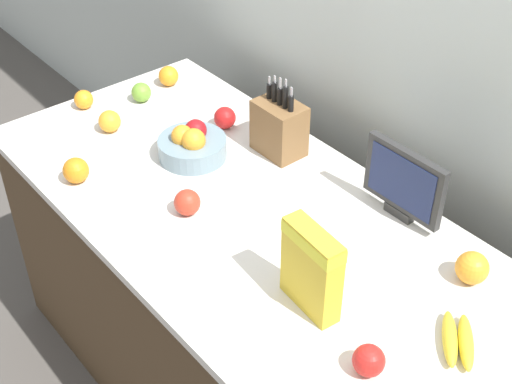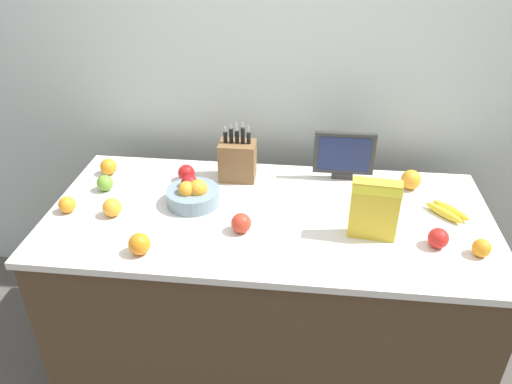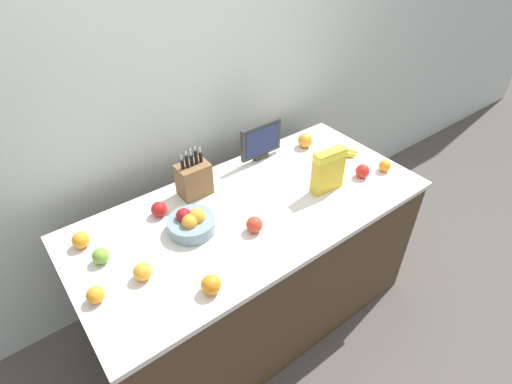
% 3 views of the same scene
% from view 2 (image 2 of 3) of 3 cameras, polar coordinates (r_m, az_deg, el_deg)
% --- Properties ---
extents(ground_plane, '(14.00, 14.00, 0.00)m').
position_cam_2_polar(ground_plane, '(2.68, 1.22, -18.33)').
color(ground_plane, '#514C47').
extents(wall_back, '(9.00, 0.06, 2.60)m').
position_cam_2_polar(wall_back, '(2.51, 2.98, 13.95)').
color(wall_back, silver).
rests_on(wall_back, ground_plane).
extents(counter, '(1.85, 0.87, 0.88)m').
position_cam_2_polar(counter, '(2.36, 1.34, -11.35)').
color(counter, '#4C3823').
rests_on(counter, ground_plane).
extents(knife_block, '(0.17, 0.12, 0.28)m').
position_cam_2_polar(knife_block, '(2.30, -2.13, 3.66)').
color(knife_block, brown).
rests_on(knife_block, counter).
extents(small_monitor, '(0.28, 0.03, 0.23)m').
position_cam_2_polar(small_monitor, '(2.32, 10.03, 4.24)').
color(small_monitor, '#2D2D2D').
rests_on(small_monitor, counter).
extents(cereal_box, '(0.19, 0.08, 0.24)m').
position_cam_2_polar(cereal_box, '(1.94, 13.39, -1.66)').
color(cereal_box, gold).
rests_on(cereal_box, counter).
extents(fruit_bowl, '(0.23, 0.23, 0.12)m').
position_cam_2_polar(fruit_bowl, '(2.15, -7.23, -0.22)').
color(fruit_bowl, gray).
rests_on(fruit_bowl, counter).
extents(banana_bunch, '(0.18, 0.18, 0.04)m').
position_cam_2_polar(banana_bunch, '(2.22, 21.03, -2.08)').
color(banana_bunch, yellow).
rests_on(banana_bunch, counter).
extents(apple_near_bananas, '(0.08, 0.08, 0.08)m').
position_cam_2_polar(apple_near_bananas, '(2.00, 20.11, -4.97)').
color(apple_near_bananas, red).
rests_on(apple_near_bananas, counter).
extents(apple_by_knife_block, '(0.08, 0.08, 0.08)m').
position_cam_2_polar(apple_by_knife_block, '(2.33, -7.97, 2.18)').
color(apple_by_knife_block, red).
rests_on(apple_by_knife_block, counter).
extents(apple_front, '(0.08, 0.08, 0.08)m').
position_cam_2_polar(apple_front, '(1.96, -1.70, -3.57)').
color(apple_front, red).
rests_on(apple_front, counter).
extents(apple_leftmost, '(0.07, 0.07, 0.07)m').
position_cam_2_polar(apple_leftmost, '(2.33, -16.89, 1.00)').
color(apple_leftmost, '#6B9E33').
rests_on(apple_leftmost, counter).
extents(orange_front_left, '(0.08, 0.08, 0.08)m').
position_cam_2_polar(orange_front_left, '(2.47, -16.50, 2.79)').
color(orange_front_left, orange).
rests_on(orange_front_left, counter).
extents(orange_front_center, '(0.09, 0.09, 0.09)m').
position_cam_2_polar(orange_front_center, '(2.35, 17.30, 1.36)').
color(orange_front_center, orange).
rests_on(orange_front_center, counter).
extents(orange_front_right, '(0.08, 0.08, 0.08)m').
position_cam_2_polar(orange_front_right, '(2.14, -16.13, -1.71)').
color(orange_front_right, orange).
rests_on(orange_front_right, counter).
extents(orange_mid_right, '(0.07, 0.07, 0.07)m').
position_cam_2_polar(orange_mid_right, '(2.23, -20.79, -1.35)').
color(orange_mid_right, orange).
rests_on(orange_mid_right, counter).
extents(orange_near_bowl, '(0.08, 0.08, 0.08)m').
position_cam_2_polar(orange_near_bowl, '(1.90, -13.17, -5.80)').
color(orange_near_bowl, orange).
rests_on(orange_near_bowl, counter).
extents(orange_mid_left, '(0.07, 0.07, 0.07)m').
position_cam_2_polar(orange_mid_left, '(2.02, 24.37, -5.85)').
color(orange_mid_left, orange).
rests_on(orange_mid_left, counter).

